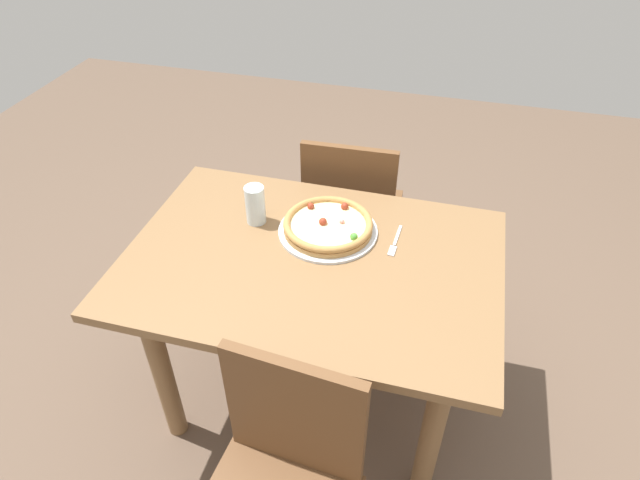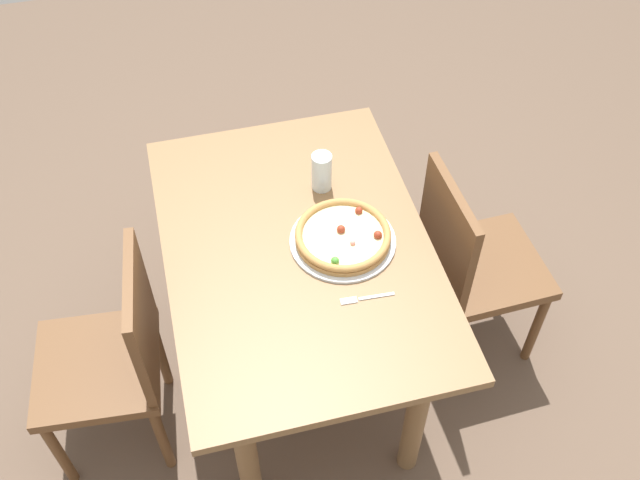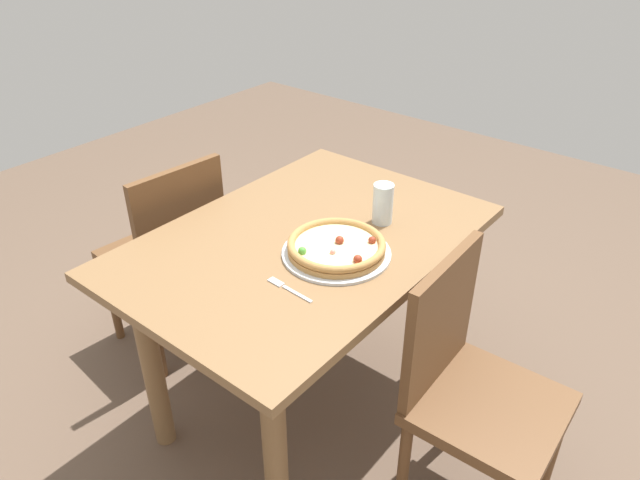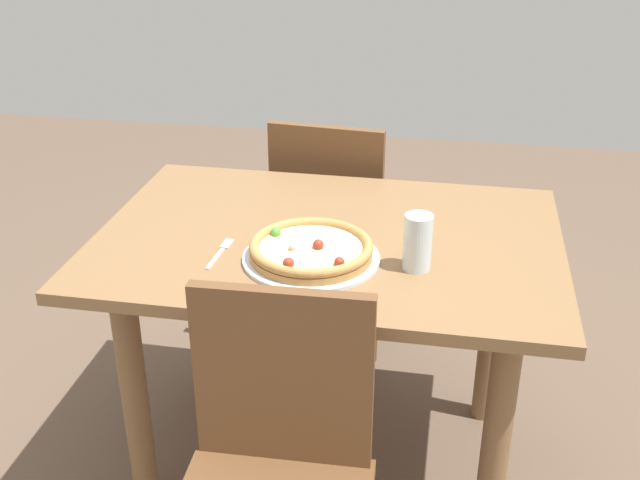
{
  "view_description": "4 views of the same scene",
  "coord_description": "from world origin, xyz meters",
  "px_view_note": "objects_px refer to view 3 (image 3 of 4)",
  "views": [
    {
      "loc": [
        -0.37,
        1.27,
        1.9
      ],
      "look_at": [
        -0.01,
        -0.07,
        0.76
      ],
      "focal_mm": 30.72,
      "sensor_mm": 36.0,
      "label": 1
    },
    {
      "loc": [
        -1.46,
        0.29,
        2.51
      ],
      "look_at": [
        -0.01,
        -0.07,
        0.76
      ],
      "focal_mm": 41.06,
      "sensor_mm": 36.0,
      "label": 2
    },
    {
      "loc": [
        -1.24,
        -1.07,
        1.74
      ],
      "look_at": [
        -0.01,
        -0.07,
        0.76
      ],
      "focal_mm": 33.16,
      "sensor_mm": 36.0,
      "label": 3
    },
    {
      "loc": [
        0.31,
        -1.8,
        1.63
      ],
      "look_at": [
        -0.01,
        -0.07,
        0.76
      ],
      "focal_mm": 43.54,
      "sensor_mm": 36.0,
      "label": 4
    }
  ],
  "objects_px": {
    "dining_table": "(305,269)",
    "drinking_glass": "(383,204)",
    "pizza": "(337,246)",
    "chair_near": "(471,387)",
    "chair_far": "(169,251)",
    "plate": "(336,253)",
    "fork": "(286,288)"
  },
  "relations": [
    {
      "from": "chair_far",
      "to": "plate",
      "type": "xyz_separation_m",
      "value": [
        0.07,
        -0.78,
        0.27
      ]
    },
    {
      "from": "dining_table",
      "to": "fork",
      "type": "distance_m",
      "value": 0.31
    },
    {
      "from": "dining_table",
      "to": "chair_near",
      "type": "bearing_deg",
      "value": -90.23
    },
    {
      "from": "chair_far",
      "to": "plate",
      "type": "bearing_deg",
      "value": -79.83
    },
    {
      "from": "pizza",
      "to": "chair_far",
      "type": "bearing_deg",
      "value": 95.13
    },
    {
      "from": "dining_table",
      "to": "chair_far",
      "type": "bearing_deg",
      "value": 97.89
    },
    {
      "from": "dining_table",
      "to": "pizza",
      "type": "relative_size",
      "value": 3.97
    },
    {
      "from": "dining_table",
      "to": "plate",
      "type": "relative_size",
      "value": 3.56
    },
    {
      "from": "drinking_glass",
      "to": "plate",
      "type": "bearing_deg",
      "value": -179.15
    },
    {
      "from": "chair_far",
      "to": "pizza",
      "type": "bearing_deg",
      "value": -79.85
    },
    {
      "from": "chair_near",
      "to": "chair_far",
      "type": "height_order",
      "value": "same"
    },
    {
      "from": "chair_near",
      "to": "plate",
      "type": "xyz_separation_m",
      "value": [
        -0.01,
        0.49,
        0.27
      ]
    },
    {
      "from": "plate",
      "to": "pizza",
      "type": "relative_size",
      "value": 1.11
    },
    {
      "from": "drinking_glass",
      "to": "fork",
      "type": "bearing_deg",
      "value": -179.7
    },
    {
      "from": "fork",
      "to": "drinking_glass",
      "type": "height_order",
      "value": "drinking_glass"
    },
    {
      "from": "pizza",
      "to": "chair_near",
      "type": "bearing_deg",
      "value": -88.21
    },
    {
      "from": "chair_far",
      "to": "drinking_glass",
      "type": "relative_size",
      "value": 6.21
    },
    {
      "from": "drinking_glass",
      "to": "pizza",
      "type": "bearing_deg",
      "value": -179.03
    },
    {
      "from": "fork",
      "to": "drinking_glass",
      "type": "bearing_deg",
      "value": -86.58
    },
    {
      "from": "chair_far",
      "to": "plate",
      "type": "relative_size",
      "value": 2.56
    },
    {
      "from": "dining_table",
      "to": "drinking_glass",
      "type": "bearing_deg",
      "value": -30.45
    },
    {
      "from": "dining_table",
      "to": "chair_near",
      "type": "relative_size",
      "value": 1.39
    },
    {
      "from": "dining_table",
      "to": "plate",
      "type": "distance_m",
      "value": 0.2
    },
    {
      "from": "plate",
      "to": "pizza",
      "type": "distance_m",
      "value": 0.03
    },
    {
      "from": "chair_near",
      "to": "drinking_glass",
      "type": "distance_m",
      "value": 0.64
    },
    {
      "from": "chair_near",
      "to": "chair_far",
      "type": "xyz_separation_m",
      "value": [
        -0.08,
        1.26,
        0.0
      ]
    },
    {
      "from": "plate",
      "to": "pizza",
      "type": "bearing_deg",
      "value": -110.13
    },
    {
      "from": "plate",
      "to": "fork",
      "type": "xyz_separation_m",
      "value": [
        -0.23,
        0.0,
        -0.0
      ]
    },
    {
      "from": "plate",
      "to": "drinking_glass",
      "type": "xyz_separation_m",
      "value": [
        0.26,
        0.0,
        0.06
      ]
    },
    {
      "from": "plate",
      "to": "chair_near",
      "type": "bearing_deg",
      "value": -88.23
    },
    {
      "from": "chair_near",
      "to": "dining_table",
      "type": "bearing_deg",
      "value": -92.14
    },
    {
      "from": "drinking_glass",
      "to": "dining_table",
      "type": "bearing_deg",
      "value": 149.55
    }
  ]
}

